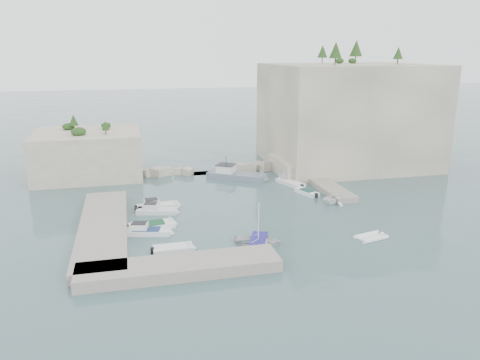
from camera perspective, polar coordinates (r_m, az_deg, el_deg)
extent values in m
plane|color=#415F61|center=(55.95, 1.45, -4.56)|extent=(400.00, 400.00, 0.00)
cube|color=beige|center=(83.07, 12.89, 7.72)|extent=(26.00, 22.00, 17.00)
cube|color=beige|center=(75.90, 7.43, 1.70)|extent=(8.00, 10.00, 2.50)
cube|color=beige|center=(77.60, -17.97, 3.07)|extent=(16.00, 14.00, 7.00)
cube|color=#9E9689|center=(53.22, -16.32, -5.66)|extent=(5.00, 24.00, 1.10)
cube|color=#9E9689|center=(42.70, -7.35, -10.52)|extent=(18.00, 4.00, 1.10)
cube|color=#9E9689|center=(69.16, 10.15, -0.51)|extent=(3.00, 16.00, 0.80)
cube|color=beige|center=(76.12, -3.56, 1.41)|extent=(28.00, 3.00, 1.40)
imported|color=white|center=(48.51, 2.24, -7.81)|extent=(5.77, 5.01, 1.00)
imported|color=white|center=(62.11, 11.21, -2.80)|extent=(4.42, 4.11, 1.91)
imported|color=white|center=(71.88, 6.26, -0.08)|extent=(4.67, 2.15, 1.75)
cylinder|color=white|center=(47.54, 2.27, -4.93)|extent=(0.10, 0.10, 4.20)
cone|color=#1E4219|center=(75.70, 11.59, 15.26)|extent=(1.96, 1.96, 2.45)
cone|color=#1E4219|center=(87.30, 13.98, 15.33)|extent=(2.24, 2.24, 2.80)
cone|color=#1E4219|center=(83.16, 18.74, 14.46)|extent=(1.57, 1.57, 1.96)
cone|color=#1E4219|center=(87.89, 10.03, 15.20)|extent=(1.79, 1.79, 2.24)
cone|color=#1E4219|center=(78.89, -19.64, 6.91)|extent=(1.40, 1.40, 1.75)
cone|color=#1E4219|center=(73.62, -16.09, 6.39)|extent=(1.12, 1.12, 1.40)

